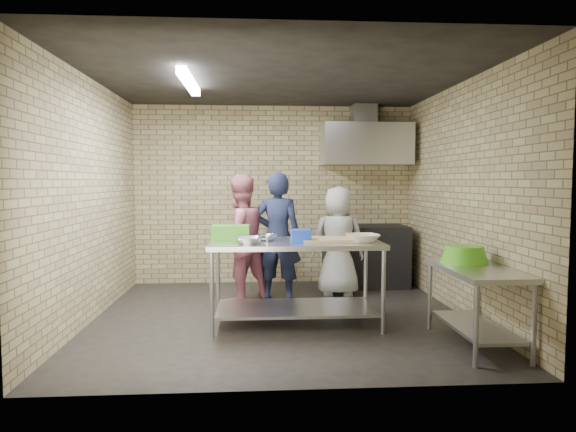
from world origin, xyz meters
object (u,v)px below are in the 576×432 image
at_px(green_crate, 231,233).
at_px(bottle_green, 392,151).
at_px(woman_white, 338,241).
at_px(blue_tub, 301,236).
at_px(woman_pink, 239,238).
at_px(green_basin, 464,254).
at_px(stove, 365,256).
at_px(man_navy, 278,237).
at_px(side_counter, 476,306).
at_px(prep_table, 295,283).

bearing_deg(green_crate, bottle_green, 41.27).
bearing_deg(woman_white, blue_tub, 68.86).
bearing_deg(woman_pink, green_basin, 111.38).
distance_m(green_crate, bottle_green, 3.29).
bearing_deg(bottle_green, woman_white, -139.19).
distance_m(bottle_green, woman_pink, 2.80).
relative_size(blue_tub, green_basin, 0.44).
xyz_separation_m(stove, green_crate, (-1.90, -1.83, 0.55)).
xyz_separation_m(blue_tub, man_navy, (-0.19, 1.16, -0.14)).
bearing_deg(bottle_green, man_navy, -147.94).
height_order(side_counter, man_navy, man_navy).
bearing_deg(bottle_green, green_crate, -138.73).
relative_size(green_crate, blue_tub, 2.00).
distance_m(man_navy, woman_pink, 0.50).
bearing_deg(green_crate, woman_white, 41.59).
bearing_deg(stove, green_crate, -136.20).
relative_size(side_counter, green_basin, 2.61).
height_order(prep_table, green_crate, green_crate).
bearing_deg(blue_tub, green_crate, 163.65).
bearing_deg(bottle_green, green_basin, -90.42).
relative_size(man_navy, woman_pink, 1.02).
relative_size(green_basin, woman_white, 0.31).
bearing_deg(blue_tub, green_basin, -16.00).
bearing_deg(woman_white, side_counter, 116.62).
relative_size(stove, green_crate, 2.95).
bearing_deg(green_basin, man_navy, 137.68).
distance_m(green_crate, woman_pink, 1.01).
relative_size(green_crate, man_navy, 0.24).
xyz_separation_m(stove, green_basin, (0.43, -2.50, 0.38)).
distance_m(woman_pink, woman_white, 1.36).
bearing_deg(prep_table, bottle_green, 52.89).
bearing_deg(side_counter, stove, 99.29).
xyz_separation_m(blue_tub, bottle_green, (1.60, 2.29, 1.03)).
bearing_deg(green_crate, side_counter, -21.43).
bearing_deg(green_crate, man_navy, 59.31).
distance_m(prep_table, green_basin, 1.77).
height_order(bottle_green, woman_white, bottle_green).
bearing_deg(green_basin, blue_tub, 164.00).
height_order(prep_table, green_basin, green_basin).
relative_size(side_counter, bottle_green, 8.00).
distance_m(green_basin, woman_pink, 2.82).
relative_size(stove, man_navy, 0.72).
height_order(side_counter, green_crate, green_crate).
distance_m(stove, woman_white, 0.83).
distance_m(prep_table, blue_tub, 0.54).
bearing_deg(prep_table, stove, 58.26).
xyz_separation_m(green_basin, man_navy, (-1.77, 1.62, 0.00)).
relative_size(stove, blue_tub, 5.91).
relative_size(green_basin, woman_pink, 0.28).
bearing_deg(woman_pink, woman_white, 158.13).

